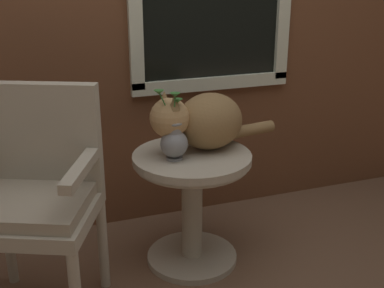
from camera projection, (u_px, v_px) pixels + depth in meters
ground_plane at (196, 283)px, 2.27m from camera, size 6.00×6.00×0.00m
wicker_side_table at (192, 190)px, 2.33m from camera, size 0.55×0.55×0.56m
wicker_chair at (36, 189)px, 1.96m from camera, size 0.61×0.60×0.94m
cat at (203, 121)px, 2.28m from camera, size 0.66×0.31×0.29m
pewter_vase_with_ivy at (174, 139)px, 2.18m from camera, size 0.14×0.12×0.32m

